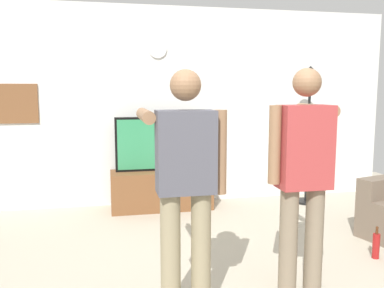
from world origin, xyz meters
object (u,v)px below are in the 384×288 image
at_px(person_standing_nearer_lamp, 185,179).
at_px(television, 161,144).
at_px(tv_stand, 162,190).
at_px(beverage_bottle, 376,245).
at_px(person_standing_nearer_couch, 303,169).
at_px(floor_lamp, 309,106).
at_px(wall_clock, 157,49).
at_px(framed_picture, 10,104).

bearing_deg(person_standing_nearer_lamp, television, 86.31).
xyz_separation_m(tv_stand, beverage_bottle, (1.76, -2.03, -0.13)).
height_order(tv_stand, person_standing_nearer_lamp, person_standing_nearer_lamp).
bearing_deg(person_standing_nearer_couch, tv_stand, 107.03).
bearing_deg(floor_lamp, beverage_bottle, -98.02).
relative_size(floor_lamp, person_standing_nearer_lamp, 1.11).
height_order(wall_clock, beverage_bottle, wall_clock).
bearing_deg(floor_lamp, framed_picture, 173.95).
xyz_separation_m(framed_picture, beverage_bottle, (3.66, -2.33, -1.28)).
xyz_separation_m(person_standing_nearer_lamp, person_standing_nearer_couch, (0.93, 0.11, 0.01)).
distance_m(tv_stand, floor_lamp, 2.31).
distance_m(television, framed_picture, 1.98).
relative_size(tv_stand, person_standing_nearer_couch, 0.77).
bearing_deg(framed_picture, floor_lamp, -6.05).
bearing_deg(person_standing_nearer_lamp, beverage_bottle, 16.14).
relative_size(framed_picture, person_standing_nearer_lamp, 0.40).
bearing_deg(television, person_standing_nearer_lamp, -93.69).
xyz_separation_m(floor_lamp, person_standing_nearer_lamp, (-2.20, -2.47, -0.39)).
relative_size(television, person_standing_nearer_couch, 0.69).
height_order(television, wall_clock, wall_clock).
height_order(framed_picture, person_standing_nearer_lamp, person_standing_nearer_lamp).
relative_size(television, beverage_bottle, 3.88).
xyz_separation_m(television, beverage_bottle, (1.76, -2.08, -0.75)).
relative_size(tv_stand, wall_clock, 5.36).
height_order(person_standing_nearer_lamp, person_standing_nearer_couch, person_standing_nearer_couch).
bearing_deg(wall_clock, television, -90.00).
xyz_separation_m(tv_stand, person_standing_nearer_lamp, (-0.17, -2.59, 0.71)).
distance_m(tv_stand, television, 0.62).
bearing_deg(person_standing_nearer_lamp, wall_clock, 86.62).
bearing_deg(television, wall_clock, 90.00).
height_order(television, person_standing_nearer_lamp, person_standing_nearer_lamp).
distance_m(floor_lamp, beverage_bottle, 2.29).
relative_size(wall_clock, person_standing_nearer_couch, 0.14).
distance_m(tv_stand, beverage_bottle, 2.69).
xyz_separation_m(wall_clock, floor_lamp, (2.03, -0.41, -0.77)).
distance_m(television, floor_lamp, 2.10).
bearing_deg(wall_clock, beverage_bottle, -52.78).
xyz_separation_m(television, framed_picture, (-1.90, 0.25, 0.53)).
xyz_separation_m(floor_lamp, beverage_bottle, (-0.27, -1.91, -1.23)).
distance_m(television, wall_clock, 1.28).
bearing_deg(person_standing_nearer_lamp, framed_picture, 120.87).
distance_m(wall_clock, person_standing_nearer_couch, 3.09).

